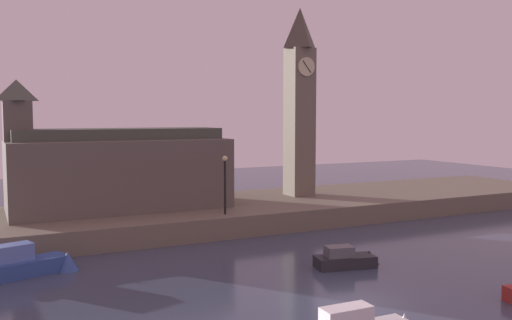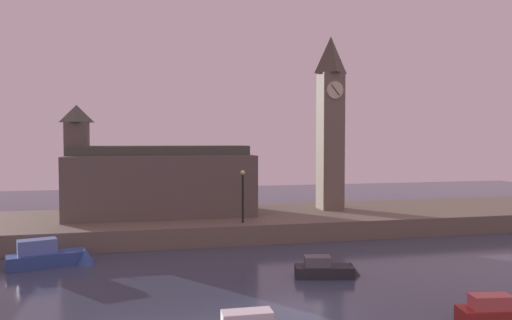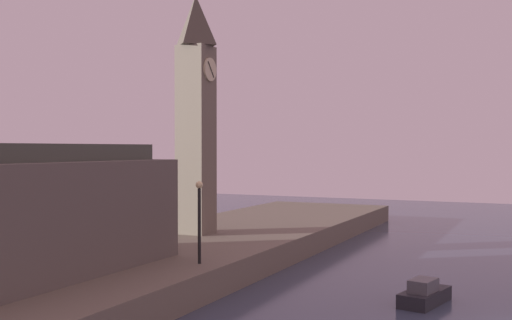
{
  "view_description": "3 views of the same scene",
  "coord_description": "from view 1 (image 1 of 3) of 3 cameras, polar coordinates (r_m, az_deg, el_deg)",
  "views": [
    {
      "loc": [
        -14.76,
        -19.75,
        8.38
      ],
      "look_at": [
        2.19,
        14.33,
        5.29
      ],
      "focal_mm": 39.02,
      "sensor_mm": 36.0,
      "label": 1
    },
    {
      "loc": [
        -7.01,
        -21.39,
        7.93
      ],
      "look_at": [
        1.9,
        17.75,
        6.24
      ],
      "focal_mm": 34.35,
      "sensor_mm": 36.0,
      "label": 2
    },
    {
      "loc": [
        -26.14,
        -0.03,
        7.2
      ],
      "look_at": [
        6.14,
        15.03,
        6.51
      ],
      "focal_mm": 43.62,
      "sensor_mm": 36.0,
      "label": 3
    }
  ],
  "objects": [
    {
      "name": "far_embankment",
      "position": [
        43.09,
        -6.01,
        -5.59
      ],
      "size": [
        70.0,
        12.0,
        1.5
      ],
      "primitive_type": "cube",
      "color": "#6B6051",
      "rests_on": "ground"
    },
    {
      "name": "streetlamp",
      "position": [
        38.49,
        -3.2,
        -1.86
      ],
      "size": [
        0.36,
        0.36,
        4.07
      ],
      "color": "black",
      "rests_on": "far_embankment"
    },
    {
      "name": "parliament_hall",
      "position": [
        41.99,
        -14.27,
        -0.96
      ],
      "size": [
        15.52,
        6.76,
        9.27
      ],
      "color": "#5B544C",
      "rests_on": "far_embankment"
    },
    {
      "name": "ground_plane",
      "position": [
        26.05,
        10.08,
        -14.2
      ],
      "size": [
        120.0,
        120.0,
        0.0
      ],
      "primitive_type": "plane",
      "color": "#384256"
    },
    {
      "name": "clock_tower",
      "position": [
        47.63,
        4.49,
        6.23
      ],
      "size": [
        2.24,
        2.29,
        15.87
      ],
      "color": "#6B6051",
      "rests_on": "far_embankment"
    },
    {
      "name": "boat_tour_blue",
      "position": [
        31.91,
        -22.25,
        -9.82
      ],
      "size": [
        5.56,
        2.76,
        1.83
      ],
      "color": "#2D4C93",
      "rests_on": "ground"
    },
    {
      "name": "boat_barge_dark",
      "position": [
        31.67,
        9.64,
        -9.96
      ],
      "size": [
        4.13,
        2.03,
        1.28
      ],
      "color": "#232328",
      "rests_on": "ground"
    }
  ]
}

